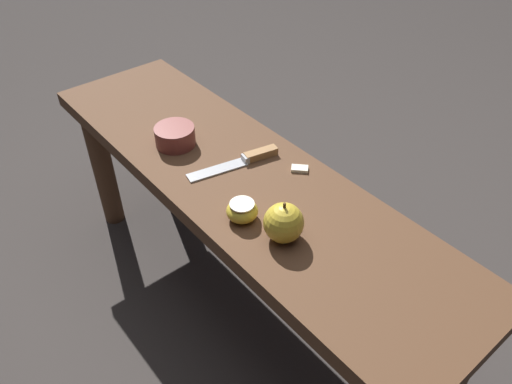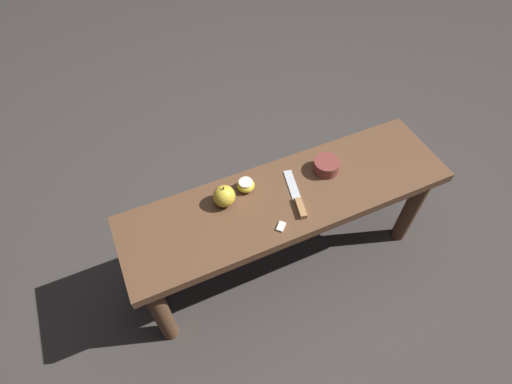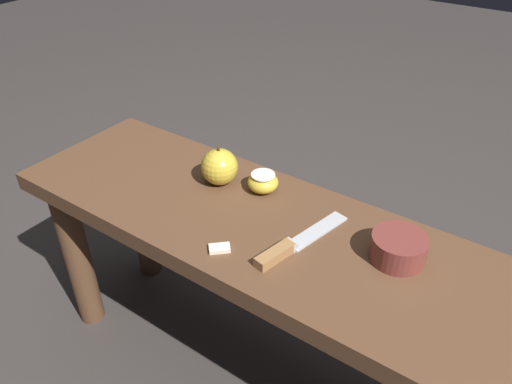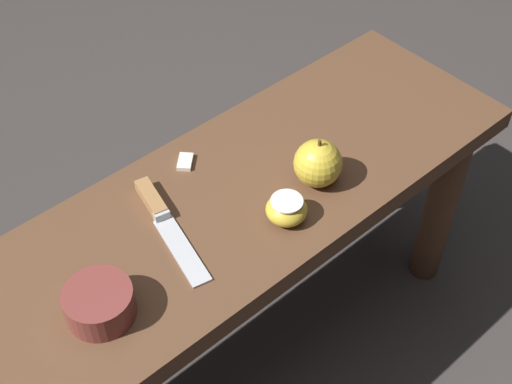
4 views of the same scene
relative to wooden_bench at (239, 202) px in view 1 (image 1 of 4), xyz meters
name	(u,v)px [view 1 (image 1 of 4)]	position (x,y,z in m)	size (l,w,h in m)	color
ground_plane	(242,302)	(0.00, 0.00, -0.40)	(8.00, 8.00, 0.00)	#383330
wooden_bench	(239,202)	(0.00, 0.00, 0.00)	(1.27, 0.35, 0.49)	brown
knife	(247,159)	(-0.02, 0.04, 0.10)	(0.08, 0.23, 0.02)	#B7BABF
apple_whole	(284,223)	(0.23, -0.06, 0.14)	(0.08, 0.08, 0.09)	gold
apple_cut	(242,211)	(0.13, -0.09, 0.12)	(0.07, 0.07, 0.04)	gold
apple_slice_near_knife	(300,169)	(0.09, 0.12, 0.10)	(0.04, 0.04, 0.01)	white
bowl	(175,136)	(-0.19, -0.05, 0.12)	(0.10, 0.10, 0.05)	brown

